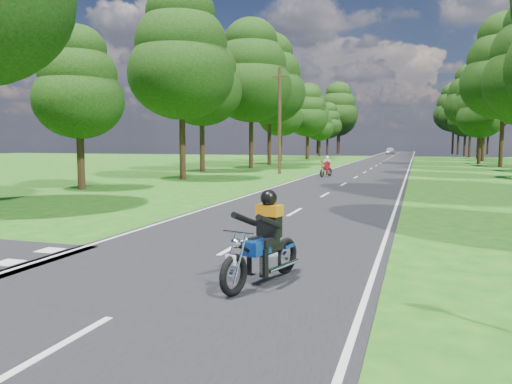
% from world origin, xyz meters
% --- Properties ---
extents(ground, '(160.00, 160.00, 0.00)m').
position_xyz_m(ground, '(0.00, 0.00, 0.00)').
color(ground, '#175312').
rests_on(ground, ground).
extents(main_road, '(7.00, 140.00, 0.02)m').
position_xyz_m(main_road, '(0.00, 50.00, 0.01)').
color(main_road, black).
rests_on(main_road, ground).
extents(road_markings, '(7.40, 140.00, 0.01)m').
position_xyz_m(road_markings, '(-0.14, 48.13, 0.02)').
color(road_markings, silver).
rests_on(road_markings, main_road).
extents(treeline, '(40.00, 115.35, 14.78)m').
position_xyz_m(treeline, '(1.43, 60.06, 8.25)').
color(treeline, black).
rests_on(treeline, ground).
extents(telegraph_pole, '(1.20, 0.26, 8.00)m').
position_xyz_m(telegraph_pole, '(-6.00, 28.00, 4.07)').
color(telegraph_pole, '#382616').
rests_on(telegraph_pole, ground).
extents(rider_near_blue, '(1.16, 2.04, 1.62)m').
position_xyz_m(rider_near_blue, '(1.52, -0.75, 0.83)').
color(rider_near_blue, navy).
rests_on(rider_near_blue, main_road).
extents(rider_far_red, '(0.91, 1.81, 1.44)m').
position_xyz_m(rider_far_red, '(-2.05, 25.91, 0.74)').
color(rider_far_red, '#AA0D20').
rests_on(rider_far_red, main_road).
extents(distant_car, '(1.67, 4.09, 1.39)m').
position_xyz_m(distant_car, '(-1.16, 94.01, 0.72)').
color(distant_car, silver).
rests_on(distant_car, main_road).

